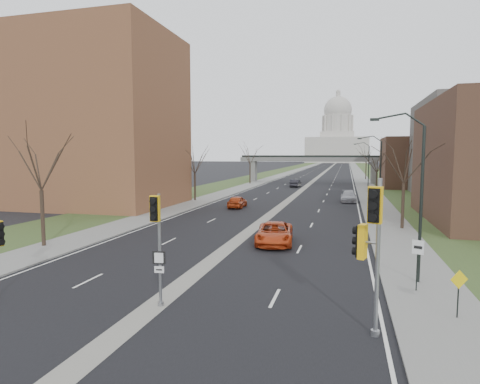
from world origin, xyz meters
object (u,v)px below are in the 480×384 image
at_px(car_right_mid, 349,196).
at_px(warning_sign, 459,287).
at_px(car_left_near, 237,202).
at_px(signal_pole_median, 157,230).
at_px(signal_pole_right, 371,234).
at_px(car_left_far, 296,183).
at_px(car_right_near, 275,233).
at_px(speed_limit_sign, 418,256).

bearing_deg(car_right_mid, warning_sign, -85.11).
xyz_separation_m(warning_sign, car_left_near, (-17.66, 30.78, -0.63)).
distance_m(signal_pole_median, car_left_near, 33.30).
bearing_deg(signal_pole_right, car_left_far, 117.92).
bearing_deg(car_right_mid, signal_pole_median, -101.55).
bearing_deg(car_left_near, car_left_far, -96.90).
bearing_deg(car_left_near, car_right_near, 111.47).
xyz_separation_m(signal_pole_right, speed_limit_sign, (2.51, 5.53, -2.01)).
height_order(car_right_near, car_right_mid, car_right_near).
height_order(signal_pole_right, car_left_far, signal_pole_right).
distance_m(warning_sign, car_right_mid, 41.26).
distance_m(signal_pole_median, signal_pole_right, 8.70).
height_order(speed_limit_sign, car_right_mid, speed_limit_sign).
bearing_deg(car_right_mid, signal_pole_right, -90.12).
height_order(car_left_far, car_right_mid, car_left_far).
relative_size(signal_pole_median, car_left_far, 1.04).
bearing_deg(warning_sign, speed_limit_sign, 85.67).
relative_size(signal_pole_right, speed_limit_sign, 2.36).
bearing_deg(car_left_near, signal_pole_median, 97.69).
height_order(warning_sign, car_left_far, warning_sign).
xyz_separation_m(signal_pole_median, car_left_near, (-5.41, 32.74, -2.72)).
bearing_deg(signal_pole_median, car_left_far, 85.66).
bearing_deg(car_left_far, car_right_mid, 116.43).
distance_m(speed_limit_sign, car_left_near, 32.33).
xyz_separation_m(car_right_near, car_right_mid, (5.48, 29.13, -0.03)).
height_order(speed_limit_sign, car_left_far, speed_limit_sign).
height_order(speed_limit_sign, car_right_near, speed_limit_sign).
relative_size(signal_pole_right, warning_sign, 2.97).
xyz_separation_m(speed_limit_sign, car_right_mid, (-3.04, 37.99, -1.06)).
xyz_separation_m(signal_pole_right, car_left_far, (-10.98, 67.26, -3.03)).
bearing_deg(car_left_far, speed_limit_sign, 105.01).
distance_m(signal_pole_right, car_right_near, 15.89).
xyz_separation_m(car_left_near, car_left_far, (3.10, 34.01, 0.03)).
bearing_deg(car_right_near, signal_pole_median, -107.66).
bearing_deg(signal_pole_median, signal_pole_right, -9.67).
height_order(signal_pole_median, car_right_mid, signal_pole_median).
distance_m(warning_sign, car_left_near, 35.49).
height_order(signal_pole_right, speed_limit_sign, signal_pole_right).
relative_size(car_right_near, car_right_mid, 1.09).
relative_size(signal_pole_median, car_right_near, 0.88).
bearing_deg(warning_sign, signal_pole_median, 165.55).
distance_m(signal_pole_right, speed_limit_sign, 6.39).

